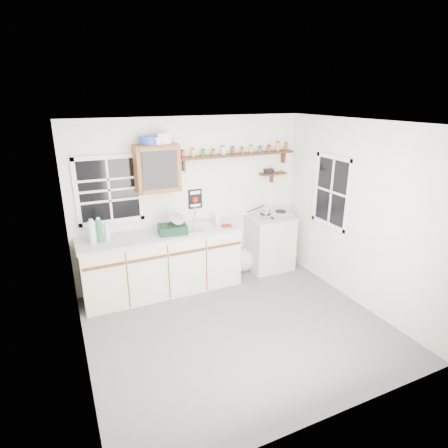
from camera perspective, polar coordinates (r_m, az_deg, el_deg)
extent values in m
cube|color=#5B5B5E|center=(4.92, 2.14, -15.50)|extent=(3.60, 3.20, 0.02)
cube|color=white|center=(4.06, 2.59, 15.21)|extent=(3.60, 3.20, 0.02)
cube|color=beige|center=(3.92, -22.10, -5.45)|extent=(0.02, 3.20, 2.50)
cube|color=beige|center=(5.36, 19.87, 1.31)|extent=(0.02, 3.20, 2.50)
cube|color=beige|center=(5.74, -4.95, 3.54)|extent=(3.60, 0.02, 2.50)
cube|color=beige|center=(3.12, 16.09, -11.14)|extent=(3.60, 0.02, 2.50)
cube|color=#BEB49D|center=(5.58, -9.30, -6.00)|extent=(2.27, 0.60, 0.88)
cube|color=#A4A7AC|center=(5.40, -9.56, -1.57)|extent=(2.31, 0.62, 0.04)
cube|color=#572C17|center=(5.06, -17.83, -6.20)|extent=(0.53, 0.02, 0.03)
cube|color=#572C17|center=(5.14, -11.55, -5.24)|extent=(0.53, 0.02, 0.03)
cube|color=#572C17|center=(5.28, -5.55, -4.26)|extent=(0.53, 0.02, 0.03)
cube|color=#572C17|center=(5.47, 0.07, -3.29)|extent=(0.53, 0.02, 0.03)
cube|color=#B9B9B2|center=(6.28, 6.96, -2.97)|extent=(0.70, 0.55, 0.88)
cube|color=#A4A7AC|center=(6.12, 7.13, 0.98)|extent=(0.73, 0.57, 0.03)
cube|color=silver|center=(5.55, -4.25, -0.53)|extent=(0.52, 0.44, 0.03)
cylinder|color=silver|center=(5.66, -4.38, 1.32)|extent=(0.02, 0.02, 0.28)
cylinder|color=silver|center=(5.57, -4.20, 2.42)|extent=(0.02, 0.14, 0.02)
cube|color=brown|center=(5.31, -10.18, 8.40)|extent=(0.60, 0.30, 0.65)
cube|color=black|center=(5.15, -9.71, 8.11)|extent=(0.48, 0.02, 0.52)
cylinder|color=#1B3AB0|center=(5.23, -11.38, 12.39)|extent=(0.24, 0.24, 0.11)
cube|color=silver|center=(5.28, -9.26, 12.73)|extent=(0.18, 0.15, 0.14)
cylinder|color=silver|center=(5.21, -10.02, 12.39)|extent=(0.12, 0.12, 0.10)
cube|color=black|center=(5.79, 2.07, 10.51)|extent=(1.91, 0.18, 0.04)
cube|color=black|center=(5.52, -6.19, 8.94)|extent=(0.03, 0.10, 0.18)
cube|color=black|center=(6.27, 9.01, 10.03)|extent=(0.03, 0.10, 0.18)
cylinder|color=red|center=(5.45, -6.31, 10.53)|extent=(0.06, 0.06, 0.09)
cylinder|color=black|center=(5.44, -6.33, 11.07)|extent=(0.05, 0.05, 0.02)
cylinder|color=gold|center=(5.50, -4.72, 10.74)|extent=(0.05, 0.05, 0.10)
cylinder|color=black|center=(5.49, -4.74, 11.36)|extent=(0.05, 0.05, 0.02)
cylinder|color=#267226|center=(5.56, -3.15, 10.77)|extent=(0.06, 0.06, 0.09)
cylinder|color=black|center=(5.55, -3.16, 11.29)|extent=(0.05, 0.05, 0.02)
cylinder|color=#99591E|center=(5.62, -1.62, 10.83)|extent=(0.05, 0.05, 0.08)
cylinder|color=black|center=(5.61, -1.62, 11.30)|extent=(0.05, 0.05, 0.02)
cylinder|color=silver|center=(5.68, -0.11, 11.13)|extent=(0.06, 0.06, 0.12)
cylinder|color=black|center=(5.67, -0.11, 11.78)|extent=(0.05, 0.05, 0.02)
cylinder|color=#4C2614|center=(5.75, 1.36, 11.15)|extent=(0.05, 0.05, 0.10)
cylinder|color=black|center=(5.74, 1.36, 11.73)|extent=(0.05, 0.05, 0.02)
cylinder|color=#B24C19|center=(5.82, 2.79, 11.09)|extent=(0.05, 0.05, 0.07)
cylinder|color=black|center=(5.81, 2.80, 11.53)|extent=(0.04, 0.04, 0.02)
cylinder|color=gold|center=(5.89, 4.19, 11.31)|extent=(0.04, 0.04, 0.10)
cylinder|color=black|center=(5.88, 4.21, 11.88)|extent=(0.04, 0.04, 0.02)
cylinder|color=#334C8C|center=(5.97, 5.56, 11.24)|extent=(0.05, 0.05, 0.08)
cylinder|color=black|center=(5.97, 5.57, 11.68)|extent=(0.05, 0.05, 0.02)
cylinder|color=maroon|center=(6.05, 6.89, 11.34)|extent=(0.06, 0.06, 0.08)
cylinder|color=black|center=(6.05, 6.91, 11.81)|extent=(0.05, 0.05, 0.02)
cylinder|color=#BF8C3F|center=(6.13, 8.20, 11.60)|extent=(0.06, 0.06, 0.13)
cylinder|color=black|center=(6.12, 8.23, 12.28)|extent=(0.05, 0.05, 0.02)
cylinder|color=brown|center=(6.22, 9.45, 11.55)|extent=(0.05, 0.05, 0.11)
cylinder|color=black|center=(6.21, 9.48, 12.13)|extent=(0.05, 0.05, 0.02)
cube|color=black|center=(6.18, 7.48, 7.61)|extent=(0.45, 0.15, 0.03)
cube|color=black|center=(6.23, 7.25, 6.96)|extent=(0.03, 0.08, 0.14)
cube|color=black|center=(6.13, 6.85, 8.02)|extent=(0.14, 0.10, 0.07)
cube|color=black|center=(5.73, -4.41, 3.83)|extent=(0.22, 0.01, 0.30)
cube|color=white|center=(5.70, -4.41, 4.78)|extent=(0.16, 0.00, 0.05)
cylinder|color=#A50C0C|center=(5.73, -4.38, 3.72)|extent=(0.09, 0.01, 0.09)
cube|color=white|center=(5.75, -4.36, 2.85)|extent=(0.16, 0.00, 0.04)
cube|color=black|center=(5.37, -17.11, 4.98)|extent=(0.85, 0.02, 0.90)
cube|color=silver|center=(5.37, -17.11, 4.98)|extent=(0.93, 0.03, 0.98)
cube|color=black|center=(5.68, 16.10, 4.77)|extent=(0.02, 0.70, 1.00)
cube|color=silver|center=(5.68, 16.10, 4.77)|extent=(0.03, 0.78, 1.08)
cylinder|color=silver|center=(5.22, -19.43, -1.19)|extent=(0.09, 0.09, 0.30)
cylinder|color=silver|center=(5.17, -19.63, 0.55)|extent=(0.05, 0.05, 0.03)
cylinder|color=#226840|center=(5.22, -18.46, -1.01)|extent=(0.08, 0.08, 0.32)
cylinder|color=silver|center=(5.16, -18.66, 0.80)|extent=(0.04, 0.04, 0.03)
cylinder|color=silver|center=(5.27, -17.40, -1.21)|extent=(0.07, 0.07, 0.22)
cylinder|color=silver|center=(5.23, -17.54, 0.10)|extent=(0.04, 0.04, 0.03)
cube|color=black|center=(5.36, -7.82, -0.77)|extent=(0.43, 0.35, 0.12)
cylinder|color=silver|center=(5.33, -7.37, 0.51)|extent=(0.27, 0.29, 0.24)
imported|color=beige|center=(5.72, -1.14, 1.03)|extent=(0.10, 0.10, 0.18)
cube|color=maroon|center=(5.59, 0.42, -0.27)|extent=(0.15, 0.13, 0.02)
cube|color=silver|center=(6.11, 7.47, 1.42)|extent=(0.61, 0.38, 0.07)
cylinder|color=black|center=(6.02, 6.32, 1.62)|extent=(0.17, 0.17, 0.01)
cylinder|color=black|center=(6.17, 8.63, 1.95)|extent=(0.17, 0.17, 0.01)
cylinder|color=silver|center=(6.01, 6.34, 1.98)|extent=(0.14, 0.14, 0.09)
cylinder|color=black|center=(5.99, 4.84, 2.32)|extent=(0.24, 0.18, 0.14)
ellipsoid|color=beige|center=(6.23, 2.96, -5.57)|extent=(0.39, 0.35, 0.41)
cone|color=beige|center=(6.17, 3.15, -3.98)|extent=(0.11, 0.11, 0.11)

